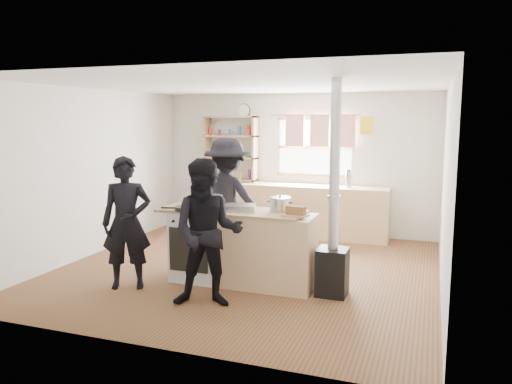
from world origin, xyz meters
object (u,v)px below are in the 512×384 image
stockpot_counter (280,204)px  person_near_right (208,233)px  person_far (227,200)px  person_near_left (127,223)px  cooking_island (242,247)px  bread_board (296,212)px  thermos (348,179)px  roast_tray (240,207)px  skillet_greens (187,208)px  flue_heater (333,242)px  stockpot_stove (214,201)px

stockpot_counter → person_near_right: person_near_right is taller
person_far → person_near_left: bearing=69.0°
cooking_island → bread_board: bread_board is taller
bread_board → person_near_left: bearing=-166.1°
thermos → person_near_right: (-0.94, -3.60, -0.22)m
roast_tray → skillet_greens: bearing=-163.0°
person_near_left → cooking_island: bearing=0.4°
thermos → stockpot_counter: 2.69m
stockpot_counter → person_far: person_far is taller
skillet_greens → bread_board: (1.37, 0.09, 0.02)m
bread_board → person_near_right: size_ratio=0.18×
flue_heater → person_near_right: flue_heater is taller
skillet_greens → person_near_left: size_ratio=0.22×
thermos → person_far: bearing=-127.5°
roast_tray → person_near_left: (-1.25, -0.59, -0.17)m
skillet_greens → bread_board: bread_board is taller
roast_tray → bread_board: bearing=-7.8°
person_near_left → skillet_greens: bearing=7.3°
thermos → stockpot_stove: thermos is taller
person_near_left → thermos: bearing=32.4°
roast_tray → flue_heater: bearing=-0.9°
cooking_island → person_near_right: (-0.08, -0.83, 0.35)m
bread_board → person_near_right: (-0.80, -0.71, -0.16)m
thermos → person_near_right: bearing=-104.6°
stockpot_stove → roast_tray: bearing=-14.2°
stockpot_counter → person_far: 1.30m
stockpot_counter → bread_board: bearing=-42.0°
stockpot_counter → person_far: size_ratio=0.15×
stockpot_stove → person_near_right: 0.99m
thermos → skillet_greens: bearing=-116.8°
stockpot_stove → person_near_left: bearing=-140.5°
skillet_greens → cooking_island: bearing=18.6°
person_far → flue_heater: bearing=154.7°
cooking_island → roast_tray: 0.51m
skillet_greens → person_near_left: bearing=-147.1°
roast_tray → stockpot_counter: size_ratio=1.67×
stockpot_stove → bread_board: 1.16m
thermos → roast_tray: size_ratio=0.64×
stockpot_counter → person_near_left: (-1.71, -0.73, -0.21)m
bread_board → person_far: size_ratio=0.17×
stockpot_stove → thermos: bearing=64.6°
flue_heater → person_far: 1.98m
stockpot_stove → bread_board: bearing=-10.1°
thermos → person_far: size_ratio=0.16×
flue_heater → person_near_right: (-1.23, -0.79, 0.17)m
roast_tray → person_near_right: bearing=-94.9°
roast_tray → person_near_left: 1.39m
skillet_greens → stockpot_counter: stockpot_counter is taller
cooking_island → bread_board: 0.89m
skillet_greens → person_near_right: 0.85m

